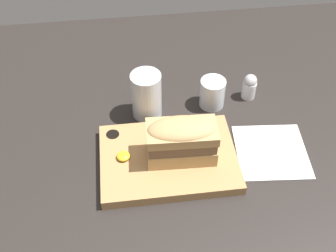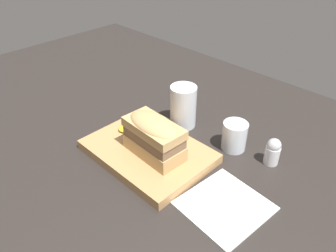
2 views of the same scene
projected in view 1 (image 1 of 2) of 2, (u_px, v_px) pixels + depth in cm
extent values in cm
cube|color=#282321|center=(172.00, 160.00, 94.45)|extent=(184.12, 118.15, 2.00)
cube|color=tan|center=(168.00, 159.00, 91.92)|extent=(29.45, 21.22, 2.43)
cylinder|color=black|center=(113.00, 136.00, 95.66)|extent=(2.97, 2.97, 1.21)
cube|color=tan|center=(181.00, 150.00, 89.69)|extent=(14.88, 8.10, 3.69)
cube|color=brown|center=(182.00, 140.00, 87.45)|extent=(14.28, 7.77, 2.52)
cube|color=tan|center=(182.00, 132.00, 85.74)|extent=(14.88, 8.10, 2.21)
ellipsoid|color=tan|center=(182.00, 129.00, 85.08)|extent=(14.58, 7.94, 3.32)
ellipsoid|color=gold|center=(123.00, 156.00, 90.10)|extent=(2.87, 2.87, 1.15)
cylinder|color=silver|center=(146.00, 95.00, 99.26)|extent=(7.18, 7.18, 11.80)
cylinder|color=silver|center=(147.00, 104.00, 101.46)|extent=(6.32, 6.32, 5.31)
cylinder|color=silver|center=(212.00, 93.00, 103.08)|extent=(6.20, 6.20, 7.39)
cylinder|color=#470A14|center=(212.00, 97.00, 104.06)|extent=(5.58, 5.58, 4.29)
cube|color=white|center=(271.00, 152.00, 94.62)|extent=(17.00, 17.34, 0.40)
cylinder|color=white|center=(249.00, 90.00, 106.02)|extent=(3.48, 3.48, 4.62)
sphere|color=#B7B7BC|center=(250.00, 81.00, 103.91)|extent=(3.31, 3.31, 3.31)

